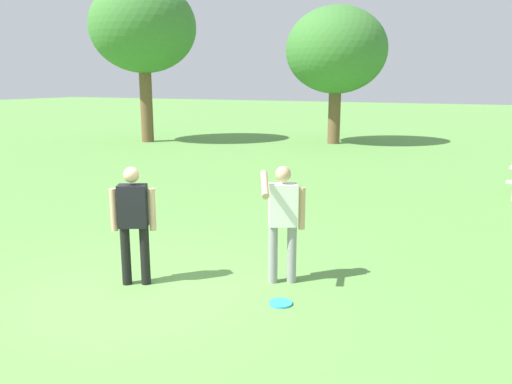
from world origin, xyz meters
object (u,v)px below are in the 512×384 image
Objects in this scene: person_catcher at (133,218)px; frisbee at (281,303)px; tree_broad_center at (336,51)px; person_thrower at (283,216)px; tree_tall_left at (143,28)px.

frisbee is (2.06, 0.24, -0.93)m from person_catcher.
tree_broad_center is (-4.40, 16.52, 3.97)m from frisbee.
person_thrower is 18.05m from tree_tall_left.
tree_tall_left reaches higher than person_thrower.
tree_tall_left is (-12.00, 12.87, 4.02)m from person_thrower.
tree_broad_center is (-2.34, 16.76, 3.04)m from person_catcher.
person_catcher is 5.61× the size of frisbee.
frisbee is 18.93m from tree_tall_left.
tree_broad_center is at bearing 97.94° from person_catcher.
person_catcher is 0.28× the size of tree_broad_center.
frisbee is at bearing -47.84° from tree_tall_left.
person_thrower is at bearing -47.01° from tree_tall_left.
tree_tall_left is (-12.26, 13.54, 4.97)m from frisbee.
person_catcher is 17.20m from tree_broad_center.
tree_tall_left is at bearing 132.99° from person_thrower.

